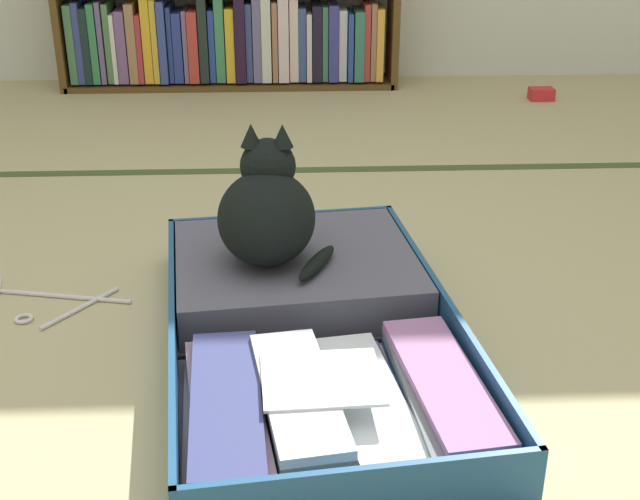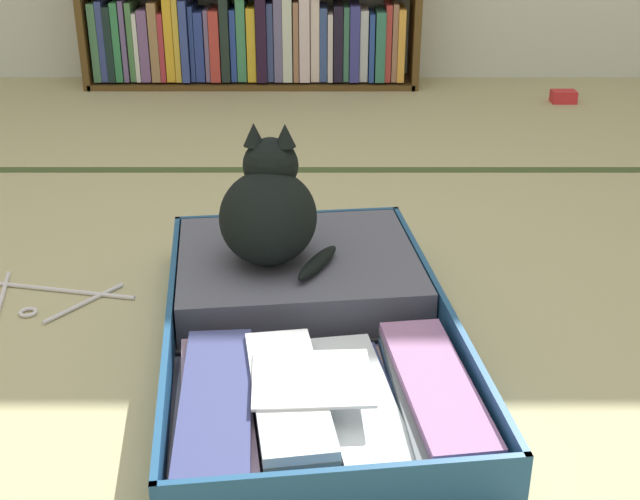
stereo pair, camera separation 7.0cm
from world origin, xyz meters
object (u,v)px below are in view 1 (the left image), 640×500
object	(u,v)px
open_suitcase	(307,319)
clothes_hanger	(40,303)
black_cat	(268,211)
small_red_pouch	(541,94)

from	to	relation	value
open_suitcase	clothes_hanger	size ratio (longest dim) A/B	2.64
black_cat	clothes_hanger	world-z (taller)	black_cat
black_cat	small_red_pouch	world-z (taller)	black_cat
open_suitcase	clothes_hanger	xyz separation A→B (m)	(-0.60, 0.18, -0.04)
clothes_hanger	small_red_pouch	xyz separation A→B (m)	(1.64, 1.72, 0.02)
open_suitcase	clothes_hanger	world-z (taller)	open_suitcase
black_cat	clothes_hanger	distance (m)	0.56
open_suitcase	black_cat	bearing A→B (deg)	115.00
open_suitcase	clothes_hanger	distance (m)	0.63
clothes_hanger	open_suitcase	bearing A→B (deg)	-16.55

